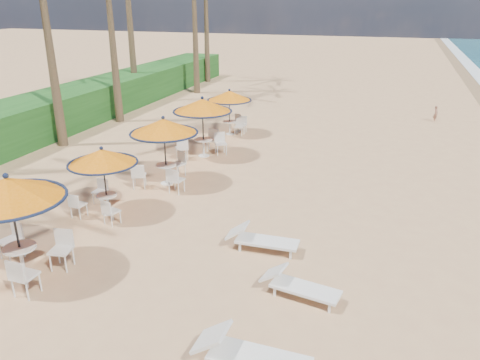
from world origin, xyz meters
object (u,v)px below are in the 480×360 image
(station_4, at_px, (231,101))
(lounger_near, at_px, (247,354))
(lounger_mid, at_px, (297,285))
(station_1, at_px, (101,165))
(station_3, at_px, (203,113))
(lounger_far, at_px, (260,239))
(station_2, at_px, (164,135))
(station_0, at_px, (12,202))

(station_4, distance_m, lounger_near, 15.69)
(lounger_mid, bearing_deg, station_1, 169.51)
(station_1, height_order, station_3, station_3)
(station_3, bearing_deg, lounger_near, -63.93)
(lounger_near, relative_size, lounger_mid, 1.15)
(station_4, bearing_deg, lounger_far, -66.81)
(station_2, relative_size, station_4, 1.12)
(station_2, distance_m, lounger_near, 9.53)
(station_0, relative_size, lounger_near, 1.23)
(lounger_far, bearing_deg, station_0, -151.50)
(station_2, xyz_separation_m, station_4, (-0.00, 6.98, -0.19))
(station_3, relative_size, station_4, 1.14)
(station_2, bearing_deg, station_1, -102.63)
(station_4, xyz_separation_m, lounger_near, (5.46, -14.66, -1.27))
(station_2, distance_m, station_3, 3.39)
(station_0, height_order, lounger_mid, station_0)
(station_2, xyz_separation_m, lounger_near, (5.46, -7.68, -1.46))
(station_2, xyz_separation_m, station_3, (0.05, 3.39, 0.04))
(lounger_mid, bearing_deg, lounger_near, -89.17)
(station_3, xyz_separation_m, lounger_near, (5.42, -11.07, -1.50))
(station_0, distance_m, station_3, 9.81)
(station_3, distance_m, station_4, 3.60)
(station_0, height_order, lounger_far, station_0)
(station_0, xyz_separation_m, lounger_far, (5.01, 2.93, -1.59))
(station_1, distance_m, lounger_far, 5.30)
(station_1, height_order, station_4, station_4)
(station_0, xyz_separation_m, lounger_near, (6.00, -1.28, -1.56))
(station_1, height_order, lounger_near, station_1)
(station_2, distance_m, lounger_mid, 7.98)
(station_3, xyz_separation_m, lounger_mid, (5.80, -8.61, -1.56))
(station_0, distance_m, lounger_near, 6.33)
(station_3, height_order, station_4, station_3)
(station_0, distance_m, lounger_mid, 6.69)
(station_2, relative_size, lounger_near, 1.17)
(station_3, height_order, lounger_mid, station_3)
(station_2, xyz_separation_m, lounger_mid, (5.85, -5.22, -1.52))
(lounger_near, bearing_deg, station_3, 117.13)
(station_0, xyz_separation_m, station_4, (0.53, 13.38, -0.29))
(station_4, bearing_deg, station_0, -92.28)
(station_1, xyz_separation_m, lounger_near, (6.10, -4.85, -1.23))
(station_0, relative_size, station_3, 1.03)
(lounger_mid, bearing_deg, station_2, 147.98)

